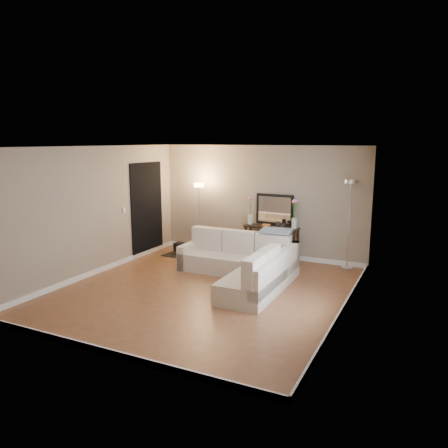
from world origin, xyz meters
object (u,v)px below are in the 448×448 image
at_px(sectional_sofa, 245,264).
at_px(floor_lamp_lit, 199,204).
at_px(console_table, 268,241).
at_px(floor_lamp_unlit, 350,206).

bearing_deg(sectional_sofa, floor_lamp_lit, 140.99).
bearing_deg(sectional_sofa, console_table, 93.98).
height_order(console_table, floor_lamp_unlit, floor_lamp_unlit).
bearing_deg(floor_lamp_lit, console_table, 4.03).
height_order(floor_lamp_lit, floor_lamp_unlit, floor_lamp_unlit).
relative_size(console_table, floor_lamp_lit, 0.76).
relative_size(sectional_sofa, floor_lamp_unlit, 1.26).
xyz_separation_m(sectional_sofa, console_table, (-0.11, 1.62, 0.13)).
xyz_separation_m(sectional_sofa, floor_lamp_lit, (-1.85, 1.49, 0.88)).
relative_size(sectional_sofa, console_table, 1.89).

